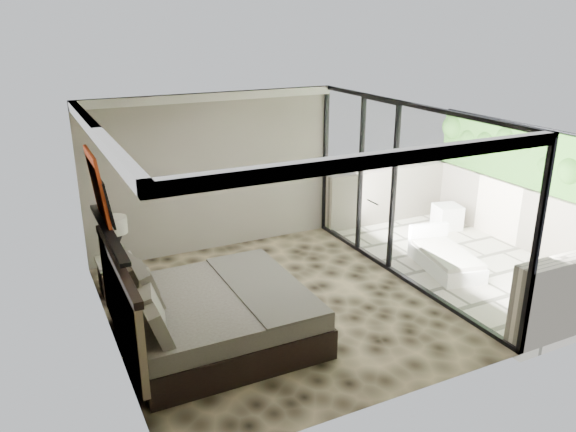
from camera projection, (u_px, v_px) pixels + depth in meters
name	position (u px, v px, depth m)	size (l,w,h in m)	color
floor	(274.00, 306.00, 8.19)	(5.00, 5.00, 0.00)	black
ceiling	(272.00, 115.00, 7.26)	(4.50, 5.00, 0.02)	silver
back_wall	(214.00, 173.00, 9.83)	(4.50, 0.02, 2.80)	gray
left_wall	(105.00, 243.00, 6.79)	(0.02, 5.00, 2.80)	gray
glass_wall	(405.00, 194.00, 8.66)	(0.08, 5.00, 2.80)	white
terrace_slab	(469.00, 263.00, 9.77)	(3.00, 5.00, 0.12)	#BCBAA0
parapet_far	(530.00, 218.00, 10.13)	(0.30, 5.00, 1.10)	beige
foliage_hedge	(539.00, 159.00, 9.76)	(0.36, 4.60, 1.10)	#387023
picture_ledge	(108.00, 232.00, 6.86)	(0.12, 2.20, 0.05)	black
bed	(209.00, 314.00, 7.19)	(2.37, 2.29, 1.32)	black
nightstand	(117.00, 275.00, 8.56)	(0.54, 0.54, 0.54)	black
table_lamp	(116.00, 232.00, 8.39)	(0.36, 0.36, 0.66)	black
abstract_canvas	(97.00, 186.00, 7.05)	(0.04, 0.90, 0.90)	#AC490E
framed_print	(106.00, 202.00, 6.93)	(0.03, 0.50, 0.60)	black
ottoman	(447.00, 217.00, 11.15)	(0.48, 0.48, 0.48)	white
lounger	(445.00, 258.00, 9.39)	(1.01, 1.55, 0.56)	white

